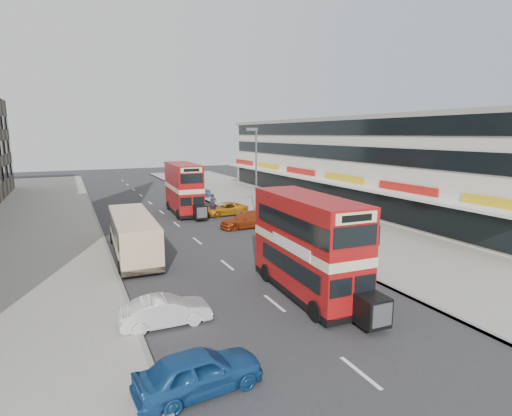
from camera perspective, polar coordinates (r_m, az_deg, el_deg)
ground at (r=17.36m, az=5.80°, el=-15.71°), size 160.00×160.00×0.00m
road_surface at (r=35.12m, az=-11.19°, el=-2.27°), size 12.00×90.00×0.01m
pavement_right at (r=39.64m, az=5.87°, el=-0.57°), size 12.00×90.00×0.15m
pavement_left at (r=34.38m, az=-31.01°, el=-3.76°), size 12.00×90.00×0.15m
kerb_left at (r=34.21m, az=-21.15°, el=-3.01°), size 0.20×90.00×0.16m
kerb_right at (r=36.99m, az=-1.99°, el=-1.32°), size 0.20×90.00×0.16m
commercial_row at (r=45.19m, az=13.39°, el=6.48°), size 9.90×46.20×9.30m
street_lamp at (r=34.67m, az=-0.09°, el=5.77°), size 1.00×0.20×8.12m
bus_main at (r=19.25m, az=7.43°, el=-5.28°), size 2.67×8.52×4.64m
bus_second at (r=39.49m, az=-10.21°, el=2.78°), size 2.75×8.58×4.66m
coach at (r=26.59m, az=-17.02°, el=-3.51°), size 2.68×9.19×2.41m
car_left_near at (r=13.08m, az=-8.06°, el=-21.91°), size 4.01×1.89×1.33m
car_left_front at (r=17.14m, az=-12.72°, el=-14.06°), size 3.67×1.36×1.20m
car_right_a at (r=33.15m, az=-1.23°, el=-1.66°), size 4.62×1.98×1.33m
car_right_b at (r=38.29m, az=-4.40°, el=-0.14°), size 4.43×2.31×1.19m
car_right_c at (r=48.28m, az=-8.94°, el=2.12°), size 4.29×1.91×1.43m
pedestrian_near at (r=34.10m, az=4.82°, el=-0.88°), size 0.70×0.64×1.58m
cyclist at (r=37.45m, az=-6.09°, el=-0.11°), size 0.71×1.58×2.18m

